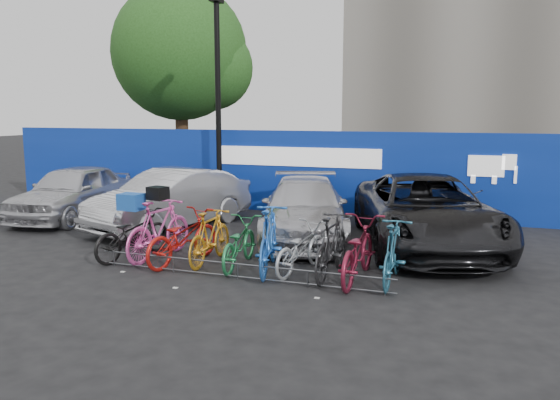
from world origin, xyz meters
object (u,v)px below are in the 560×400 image
at_px(car_1, 171,199).
at_px(bike_5, 269,239).
at_px(bike_4, 239,243).
at_px(bike_7, 331,246).
at_px(bike_3, 210,237).
at_px(car_0, 73,192).
at_px(car_2, 305,209).
at_px(bike_0, 133,234).
at_px(lamppost, 218,100).
at_px(bike_6, 301,248).
at_px(tree, 186,56).
at_px(car_3, 426,212).
at_px(bike_1, 159,229).
at_px(bike_8, 357,250).
at_px(bike_rack, 238,270).
at_px(bike_2, 183,237).
at_px(bike_9, 393,253).

bearing_deg(car_1, bike_5, -20.31).
relative_size(bike_4, bike_7, 0.94).
bearing_deg(bike_4, bike_3, -10.40).
relative_size(car_1, bike_3, 2.57).
height_order(car_0, car_2, car_0).
bearing_deg(bike_7, bike_0, 3.13).
xyz_separation_m(lamppost, bike_6, (4.13, -5.22, -2.81)).
xyz_separation_m(tree, bike_3, (5.85, -9.87, -4.54)).
xyz_separation_m(car_2, car_3, (2.76, 0.01, 0.09)).
distance_m(tree, car_2, 10.88).
relative_size(car_1, bike_1, 2.26).
relative_size(tree, bike_5, 3.81).
distance_m(bike_4, bike_7, 1.83).
distance_m(car_1, bike_3, 3.56).
xyz_separation_m(tree, bike_6, (7.70, -9.87, -4.61)).
bearing_deg(bike_8, tree, -46.85).
distance_m(bike_rack, bike_3, 1.27).
xyz_separation_m(bike_1, bike_2, (0.63, -0.17, -0.09)).
height_order(bike_4, bike_9, bike_9).
relative_size(car_2, bike_1, 2.37).
xyz_separation_m(car_2, bike_9, (2.45, -2.87, -0.14)).
distance_m(bike_7, bike_8, 0.49).
bearing_deg(bike_8, car_2, -55.84).
relative_size(tree, lamppost, 1.28).
bearing_deg(bike_1, bike_3, -173.29).
bearing_deg(car_0, bike_5, -29.95).
height_order(bike_rack, bike_7, bike_7).
xyz_separation_m(bike_8, bike_9, (0.61, 0.05, 0.00)).
relative_size(car_0, bike_3, 2.48).
relative_size(car_2, bike_5, 2.33).
bearing_deg(tree, bike_6, -52.04).
bearing_deg(bike_9, car_2, -48.36).
height_order(car_1, bike_4, car_1).
distance_m(bike_rack, bike_0, 2.67).
height_order(car_1, car_2, car_1).
bearing_deg(bike_5, bike_4, -20.29).
distance_m(bike_rack, bike_5, 0.85).
distance_m(car_1, bike_7, 5.57).
distance_m(bike_5, bike_6, 0.61).
relative_size(lamppost, bike_4, 3.41).
height_order(bike_rack, bike_6, bike_6).
xyz_separation_m(bike_5, bike_9, (2.26, 0.04, -0.06)).
distance_m(bike_3, bike_6, 1.86).
xyz_separation_m(bike_1, bike_5, (2.42, -0.15, 0.01)).
relative_size(bike_0, bike_2, 0.96).
bearing_deg(bike_rack, car_0, 150.76).
xyz_separation_m(car_3, bike_1, (-4.99, -2.77, -0.18)).
relative_size(bike_2, bike_7, 1.03).
height_order(car_2, bike_1, car_2).
height_order(lamppost, car_3, lamppost).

